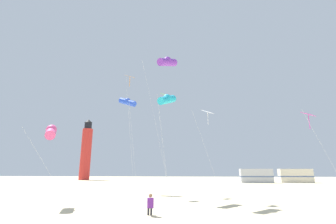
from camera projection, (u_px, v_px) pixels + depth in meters
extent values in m
cube|color=#722D99|center=(150.00, 203.00, 13.00)|extent=(0.38, 0.30, 0.52)
sphere|color=#9E704C|center=(151.00, 196.00, 13.09)|extent=(0.20, 0.20, 0.20)
cylinder|color=#2D2D38|center=(152.00, 207.00, 13.13)|extent=(0.22, 0.38, 0.13)
cylinder|color=#2D2D38|center=(151.00, 211.00, 13.22)|extent=(0.11, 0.11, 0.42)
cylinder|color=#2D2D38|center=(149.00, 207.00, 13.10)|extent=(0.22, 0.38, 0.13)
cylinder|color=#2D2D38|center=(148.00, 211.00, 13.20)|extent=(0.11, 0.11, 0.42)
cylinder|color=silver|center=(130.00, 131.00, 24.88)|extent=(1.23, 0.84, 12.82)
cube|color=orange|center=(130.00, 76.00, 27.05)|extent=(1.22, 1.22, 0.40)
cylinder|color=orange|center=(130.00, 82.00, 26.89)|extent=(0.04, 0.04, 1.10)
cylinder|color=silver|center=(163.00, 147.00, 20.35)|extent=(1.11, 0.51, 8.75)
cylinder|color=#1EB2D1|center=(167.00, 100.00, 21.91)|extent=(1.66, 2.56, 1.48)
sphere|color=#1EB2D1|center=(167.00, 98.00, 21.95)|extent=(0.76, 0.76, 0.76)
cylinder|color=silver|center=(162.00, 141.00, 25.68)|extent=(1.28, 0.52, 10.98)
cube|color=#72D12D|center=(165.00, 95.00, 27.59)|extent=(1.22, 1.22, 0.40)
cylinder|color=#72D12D|center=(165.00, 100.00, 27.43)|extent=(0.04, 0.04, 1.10)
cylinder|color=silver|center=(207.00, 153.00, 19.19)|extent=(2.33, 0.52, 7.49)
cube|color=white|center=(208.00, 112.00, 21.18)|extent=(1.22, 1.22, 0.40)
cylinder|color=white|center=(208.00, 119.00, 21.03)|extent=(0.04, 0.04, 1.10)
cylinder|color=silver|center=(156.00, 124.00, 19.22)|extent=(2.88, 1.64, 12.14)
cylinder|color=purple|center=(167.00, 62.00, 21.99)|extent=(1.84, 2.51, 1.48)
sphere|color=purple|center=(167.00, 61.00, 22.02)|extent=(0.76, 0.76, 0.76)
cylinder|color=silver|center=(133.00, 145.00, 27.80)|extent=(0.88, 1.98, 10.70)
cylinder|color=blue|center=(128.00, 102.00, 29.61)|extent=(2.57, 1.65, 1.48)
sphere|color=blue|center=(128.00, 101.00, 29.64)|extent=(0.76, 0.76, 0.76)
cylinder|color=silver|center=(328.00, 156.00, 16.98)|extent=(2.87, 0.49, 6.84)
cube|color=#D826A5|center=(308.00, 114.00, 19.21)|extent=(1.22, 1.22, 0.40)
cylinder|color=#D826A5|center=(309.00, 122.00, 19.05)|extent=(0.04, 0.04, 1.10)
cylinder|color=silver|center=(46.00, 167.00, 15.74)|extent=(2.95, 1.74, 5.23)
cylinder|color=#E54C8C|center=(51.00, 132.00, 17.87)|extent=(1.87, 2.51, 1.48)
sphere|color=#E54C8C|center=(51.00, 130.00, 17.90)|extent=(0.76, 0.76, 0.76)
cylinder|color=red|center=(86.00, 154.00, 66.05)|extent=(2.80, 2.80, 14.00)
cylinder|color=black|center=(88.00, 126.00, 67.95)|extent=(2.00, 2.00, 1.80)
cone|color=black|center=(89.00, 121.00, 68.29)|extent=(2.20, 2.20, 1.00)
cube|color=#B7BABF|center=(256.00, 176.00, 49.46)|extent=(6.44, 2.42, 2.80)
cube|color=#4C608C|center=(256.00, 176.00, 49.42)|extent=(6.48, 2.46, 0.24)
cube|color=beige|center=(295.00, 176.00, 50.03)|extent=(6.50, 2.60, 2.80)
cube|color=#4C608C|center=(295.00, 176.00, 50.00)|extent=(6.54, 2.64, 0.24)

